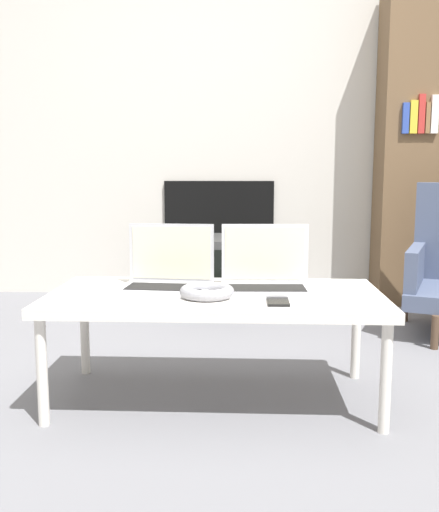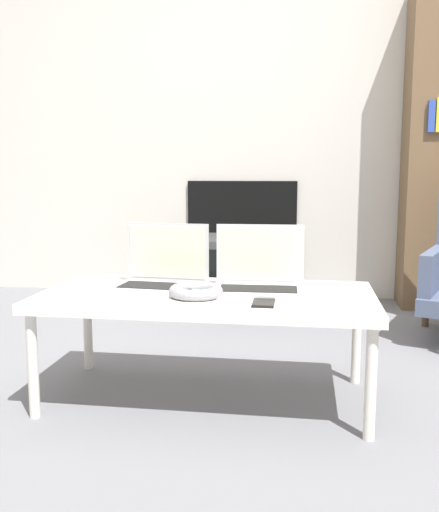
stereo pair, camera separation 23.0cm
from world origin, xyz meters
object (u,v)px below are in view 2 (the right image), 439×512
Objects in this scene: phone at (264,302)px; headphones at (196,291)px; laptop_left at (162,274)px; laptop_right at (259,277)px; tv at (237,271)px.

headphones is at bearing 165.06° from phone.
laptop_left is 0.36m from laptop_right.
tv is (-0.25, 1.49, -0.24)m from laptop_right.
laptop_left reaches higher than tv.
laptop_right is at bearing 32.37° from headphones.
laptop_left reaches higher than headphones.
phone is at bearing -82.26° from laptop_right.
phone is 1.72m from tv.
headphones is 1.34× the size of phone.
phone is at bearing -21.67° from laptop_left.
laptop_left and laptop_right have the same top height.
laptop_right reaches higher than tv.
tv is at bearing 97.70° from laptop_right.
phone is at bearing -80.34° from tv.
tv is (-0.05, 1.62, -0.21)m from headphones.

